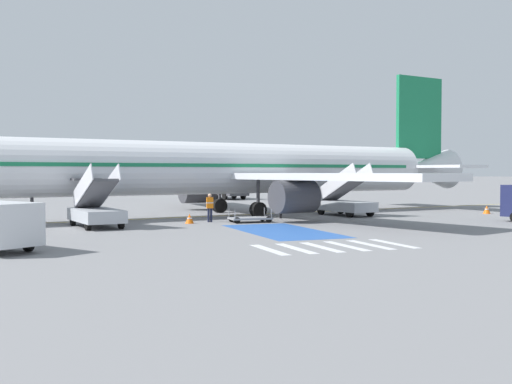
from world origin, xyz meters
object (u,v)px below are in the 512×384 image
ground_crew_0 (210,206)px  boarding_stairs_aft (345,202)px  traffic_cone_0 (487,210)px  fuel_tanker (222,183)px  boarding_stairs_forward (96,211)px  baggage_cart (250,218)px  traffic_cone_1 (190,219)px  airliner (226,168)px  ground_crew_1 (281,204)px

ground_crew_0 → boarding_stairs_aft: bearing=-163.5°
traffic_cone_0 → boarding_stairs_aft: bearing=168.9°
boarding_stairs_aft → fuel_tanker: (-0.02, 29.58, 0.87)m
fuel_tanker → boarding_stairs_aft: bearing=-98.3°
boarding_stairs_forward → baggage_cart: boarding_stairs_forward is taller
traffic_cone_0 → traffic_cone_1: traffic_cone_0 is taller
boarding_stairs_aft → fuel_tanker: boarding_stairs_aft is taller
airliner → baggage_cart: 7.00m
baggage_cart → traffic_cone_1: 3.86m
boarding_stairs_aft → ground_crew_1: (-5.42, -0.71, -0.00)m
fuel_tanker → traffic_cone_1: 34.49m
fuel_tanker → ground_crew_1: (-5.39, -30.29, -0.87)m
fuel_tanker → airliner: bearing=-115.4°
airliner → traffic_cone_1: (-4.21, -5.68, -3.17)m
boarding_stairs_aft → baggage_cart: bearing=-169.7°
boarding_stairs_aft → traffic_cone_1: bearing=-177.9°
traffic_cone_0 → fuel_tanker: bearing=109.4°
baggage_cart → ground_crew_0: size_ratio=1.46×
airliner → fuel_tanker: (8.15, 26.48, -1.64)m
ground_crew_0 → ground_crew_1: 5.63m
ground_crew_1 → airliner: bearing=66.5°
airliner → baggage_cart: bearing=166.8°
fuel_tanker → traffic_cone_0: (11.19, -31.76, -1.52)m
traffic_cone_0 → boarding_stairs_forward: bearing=-178.3°
airliner → ground_crew_1: (2.76, -3.81, -2.51)m
fuel_tanker → boarding_stairs_forward: bearing=-127.2°
boarding_stairs_forward → traffic_cone_0: bearing=-7.9°
airliner → ground_crew_0: airliner is taller
ground_crew_0 → traffic_cone_0: bearing=-174.4°
baggage_cart → ground_crew_1: ground_crew_1 is taller
boarding_stairs_aft → traffic_cone_0: bearing=-20.7°
fuel_tanker → traffic_cone_1: fuel_tanker is taller
ground_crew_0 → traffic_cone_1: ground_crew_0 is taller
boarding_stairs_forward → ground_crew_0: size_ratio=3.00×
boarding_stairs_forward → fuel_tanker: (18.05, 32.65, 0.89)m
ground_crew_0 → traffic_cone_1: (-1.49, -0.57, -0.75)m
boarding_stairs_forward → baggage_cart: bearing=-9.9°
airliner → boarding_stairs_forward: size_ratio=8.46×
airliner → traffic_cone_1: size_ratio=75.91×
boarding_stairs_forward → baggage_cart: (9.52, -0.04, -0.69)m
ground_crew_0 → traffic_cone_0: 22.08m
airliner → boarding_stairs_aft: (8.17, -3.10, -2.50)m
ground_crew_0 → ground_crew_1: (5.48, 1.30, -0.09)m
ground_crew_0 → traffic_cone_1: bearing=27.2°
traffic_cone_0 → traffic_cone_1: (-23.55, -0.40, -0.01)m
boarding_stairs_forward → fuel_tanker: bearing=51.4°
boarding_stairs_aft → traffic_cone_1: size_ratio=8.97×
baggage_cart → traffic_cone_1: (-3.82, 0.53, 0.05)m
fuel_tanker → ground_crew_0: bearing=-117.3°
airliner → traffic_cone_1: airliner is taller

